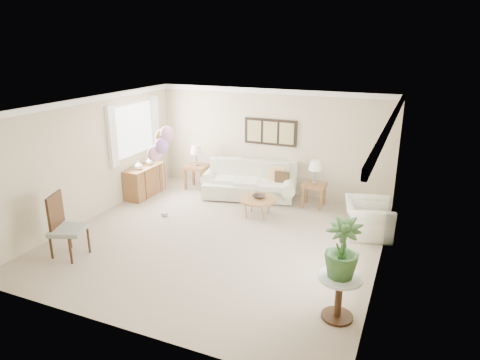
{
  "coord_description": "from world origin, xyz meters",
  "views": [
    {
      "loc": [
        3.39,
        -6.83,
        3.71
      ],
      "look_at": [
        0.2,
        0.6,
        1.05
      ],
      "focal_mm": 32.0,
      "sensor_mm": 36.0,
      "label": 1
    }
  ],
  "objects": [
    {
      "name": "lamp_left",
      "position": [
        -1.81,
        2.45,
        1.03
      ],
      "size": [
        0.3,
        0.3,
        0.53
      ],
      "color": "gray",
      "rests_on": "end_table_left"
    },
    {
      "name": "potted_plant",
      "position": [
        2.63,
        -1.62,
        1.08
      ],
      "size": [
        0.56,
        0.56,
        0.85
      ],
      "primitive_type": "imported",
      "rotation": [
        0.0,
        0.0,
        -0.2
      ],
      "color": "#2A5221",
      "rests_on": "side_table"
    },
    {
      "name": "wall_art_triptych",
      "position": [
        0.0,
        2.96,
        1.55
      ],
      "size": [
        1.35,
        0.06,
        0.65
      ],
      "color": "black",
      "rests_on": "ground"
    },
    {
      "name": "balloon_cluster",
      "position": [
        -1.56,
        0.54,
        1.65
      ],
      "size": [
        0.55,
        0.51,
        2.02
      ],
      "color": "gray",
      "rests_on": "ground"
    },
    {
      "name": "sofa",
      "position": [
        -0.31,
        2.39,
        0.35
      ],
      "size": [
        2.59,
        1.37,
        0.88
      ],
      "color": "beige",
      "rests_on": "ground"
    },
    {
      "name": "end_table_left",
      "position": [
        -1.81,
        2.45,
        0.53
      ],
      "size": [
        0.58,
        0.52,
        0.63
      ],
      "color": "brown",
      "rests_on": "ground"
    },
    {
      "name": "side_table",
      "position": [
        2.63,
        -1.61,
        0.5
      ],
      "size": [
        0.61,
        0.61,
        0.66
      ],
      "color": "silver",
      "rests_on": "ground"
    },
    {
      "name": "lamp_right",
      "position": [
        1.3,
        2.38,
        0.98
      ],
      "size": [
        0.31,
        0.31,
        0.55
      ],
      "color": "gray",
      "rests_on": "end_table_right"
    },
    {
      "name": "end_table_right",
      "position": [
        1.3,
        2.38,
        0.48
      ],
      "size": [
        0.52,
        0.47,
        0.57
      ],
      "color": "brown",
      "rests_on": "ground"
    },
    {
      "name": "credenza",
      "position": [
        -2.76,
        1.5,
        0.37
      ],
      "size": [
        0.46,
        1.2,
        0.74
      ],
      "color": "brown",
      "rests_on": "ground"
    },
    {
      "name": "room_shell",
      "position": [
        -0.11,
        0.09,
        1.63
      ],
      "size": [
        6.04,
        6.04,
        2.6
      ],
      "color": "#BCAD8E",
      "rests_on": "ground"
    },
    {
      "name": "coffee_table",
      "position": [
        0.3,
        1.34,
        0.39
      ],
      "size": [
        0.83,
        0.83,
        0.42
      ],
      "color": "#A56A44",
      "rests_on": "ground"
    },
    {
      "name": "accent_chair",
      "position": [
        -2.22,
        -1.68,
        0.59
      ],
      "size": [
        0.72,
        0.72,
        1.14
      ],
      "color": "gray",
      "rests_on": "ground"
    },
    {
      "name": "vase_sage",
      "position": [
        -2.74,
        1.71,
        0.84
      ],
      "size": [
        0.24,
        0.24,
        0.2
      ],
      "primitive_type": "imported",
      "rotation": [
        0.0,
        0.0,
        0.3
      ],
      "color": "beige",
      "rests_on": "credenza"
    },
    {
      "name": "vase_white",
      "position": [
        -2.74,
        1.26,
        0.84
      ],
      "size": [
        0.24,
        0.24,
        0.21
      ],
      "primitive_type": "imported",
      "rotation": [
        0.0,
        0.0,
        -0.28
      ],
      "color": "white",
      "rests_on": "credenza"
    },
    {
      "name": "ground_plane",
      "position": [
        0.0,
        0.0,
        0.0
      ],
      "size": [
        6.0,
        6.0,
        0.0
      ],
      "primitive_type": "plane",
      "color": "tan"
    },
    {
      "name": "armchair",
      "position": [
        2.64,
        1.36,
        0.34
      ],
      "size": [
        1.1,
        1.2,
        0.67
      ],
      "primitive_type": "imported",
      "rotation": [
        0.0,
        0.0,
        1.78
      ],
      "color": "beige",
      "rests_on": "ground"
    },
    {
      "name": "decor_bowl",
      "position": [
        0.32,
        1.38,
        0.45
      ],
      "size": [
        0.29,
        0.29,
        0.07
      ],
      "primitive_type": "imported",
      "rotation": [
        0.0,
        0.0,
        -0.03
      ],
      "color": "#312721",
      "rests_on": "coffee_table"
    }
  ]
}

